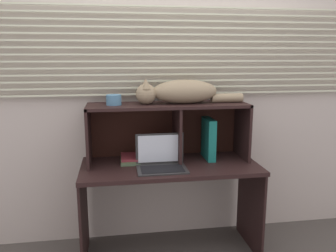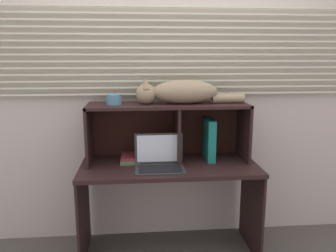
{
  "view_description": "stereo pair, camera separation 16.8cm",
  "coord_description": "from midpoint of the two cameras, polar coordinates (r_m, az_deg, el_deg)",
  "views": [
    {
      "loc": [
        -0.39,
        -2.19,
        1.51
      ],
      "look_at": [
        0.0,
        0.33,
        0.98
      ],
      "focal_mm": 36.77,
      "sensor_mm": 36.0,
      "label": 1
    },
    {
      "loc": [
        -0.23,
        -2.21,
        1.51
      ],
      "look_at": [
        0.0,
        0.33,
        0.98
      ],
      "focal_mm": 36.77,
      "sensor_mm": 36.0,
      "label": 2
    }
  ],
  "objects": [
    {
      "name": "hutch_shelf_unit",
      "position": [
        2.62,
        -1.76,
        0.87
      ],
      "size": [
        1.2,
        0.35,
        0.44
      ],
      "color": "black",
      "rests_on": "desk"
    },
    {
      "name": "desk",
      "position": [
        2.61,
        -1.5,
        -9.39
      ],
      "size": [
        1.31,
        0.58,
        0.71
      ],
      "color": "black",
      "rests_on": "ground"
    },
    {
      "name": "cat",
      "position": [
        2.57,
        0.11,
        5.64
      ],
      "size": [
        0.82,
        0.2,
        0.19
      ],
      "color": "#998566",
      "rests_on": "hutch_shelf_unit"
    },
    {
      "name": "small_basket",
      "position": [
        2.55,
        -10.86,
        4.27
      ],
      "size": [
        0.11,
        0.11,
        0.07
      ],
      "primitive_type": "cylinder",
      "color": "teal",
      "rests_on": "hutch_shelf_unit"
    },
    {
      "name": "laptop",
      "position": [
        2.48,
        -3.1,
        -5.87
      ],
      "size": [
        0.35,
        0.24,
        0.24
      ],
      "color": "#2B2B2B",
      "rests_on": "desk"
    },
    {
      "name": "book_stack",
      "position": [
        2.65,
        -8.06,
        -5.42
      ],
      "size": [
        0.15,
        0.22,
        0.05
      ],
      "color": "#4D6346",
      "rests_on": "desk"
    },
    {
      "name": "binder_upright",
      "position": [
        2.68,
        4.96,
        -2.12
      ],
      "size": [
        0.06,
        0.23,
        0.32
      ],
      "primitive_type": "cube",
      "color": "#177269",
      "rests_on": "desk"
    },
    {
      "name": "back_panel_with_blinds",
      "position": [
        2.78,
        -2.46,
        6.5
      ],
      "size": [
        4.4,
        0.08,
        2.5
      ],
      "color": "beige",
      "rests_on": "ground"
    }
  ]
}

